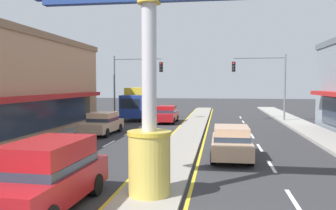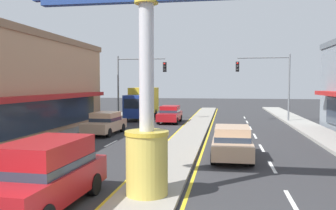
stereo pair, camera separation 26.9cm
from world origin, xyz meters
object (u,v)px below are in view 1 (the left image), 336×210
district_sign (149,75)px  traffic_light_left_side (132,76)px  sedan_mid_left_lane (231,142)px  box_truck_far_right_lane (139,102)px  sedan_near_right_lane (166,114)px  sedan_near_left_lane (102,123)px  traffic_light_right_side (265,76)px  suv_far_left_oncoming (47,174)px

district_sign → traffic_light_left_side: (-6.22, 22.33, 0.50)m
district_sign → sedan_mid_left_lane: (2.64, 6.12, -2.96)m
traffic_light_left_side → sedan_mid_left_lane: traffic_light_left_side is taller
district_sign → box_truck_far_right_lane: (-5.97, 23.93, -2.05)m
sedan_near_right_lane → sedan_near_left_lane: (-3.30, -7.89, 0.00)m
traffic_light_right_side → traffic_light_left_side: bearing=-178.1°
sedan_near_left_lane → sedan_mid_left_lane: 10.92m
sedan_near_right_lane → suv_far_left_oncoming: size_ratio=0.92×
sedan_mid_left_lane → suv_far_left_oncoming: 9.05m
sedan_near_right_lane → district_sign: bearing=-82.8°
traffic_light_right_side → sedan_mid_left_lane: size_ratio=1.44×
traffic_light_left_side → sedan_near_right_lane: traffic_light_left_side is taller
sedan_mid_left_lane → box_truck_far_right_lane: bearing=115.8°
box_truck_far_right_lane → sedan_near_left_lane: bearing=-89.8°
sedan_near_right_lane → sedan_mid_left_lane: same height
district_sign → sedan_near_right_lane: 21.15m
sedan_near_left_lane → sedan_mid_left_lane: size_ratio=1.01×
traffic_light_right_side → sedan_near_right_lane: bearing=-167.4°
box_truck_far_right_lane → suv_far_left_oncoming: size_ratio=1.49×
traffic_light_left_side → sedan_near_left_lane: size_ratio=1.42×
sedan_near_left_lane → suv_far_left_oncoming: (3.30, -14.12, 0.20)m
sedan_near_right_lane → sedan_mid_left_lane: size_ratio=1.00×
sedan_near_right_lane → traffic_light_left_side: bearing=156.5°
district_sign → sedan_near_right_lane: (-2.64, 20.77, -2.96)m
traffic_light_right_side → box_truck_far_right_lane: size_ratio=0.89×
district_sign → suv_far_left_oncoming: district_sign is taller
sedan_near_left_lane → district_sign: bearing=-65.3°
box_truck_far_right_lane → sedan_mid_left_lane: bearing=-64.2°
sedan_near_right_lane → box_truck_far_right_lane: size_ratio=0.62×
traffic_light_left_side → traffic_light_right_side: (12.44, 0.41, 0.00)m
sedan_near_left_lane → suv_far_left_oncoming: 14.50m
district_sign → sedan_near_left_lane: (-5.93, 12.89, -2.96)m
traffic_light_left_side → box_truck_far_right_lane: size_ratio=0.89×
traffic_light_left_side → sedan_mid_left_lane: size_ratio=1.44×
district_sign → sedan_near_left_lane: bearing=114.7°
traffic_light_right_side → box_truck_far_right_lane: traffic_light_right_side is taller
traffic_light_right_side → suv_far_left_oncoming: (-8.85, -23.98, -3.26)m
sedan_near_right_lane → box_truck_far_right_lane: (-3.33, 3.16, 0.91)m
traffic_light_left_side → sedan_near_right_lane: 5.22m
traffic_light_right_side → sedan_near_left_lane: 16.03m
district_sign → traffic_light_left_side: size_ratio=1.16×
box_truck_far_right_lane → suv_far_left_oncoming: (3.34, -25.17, -0.71)m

